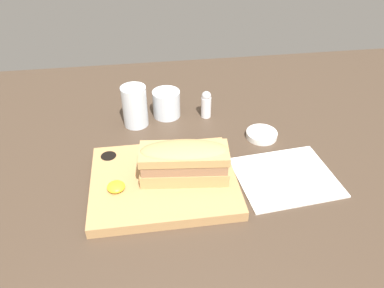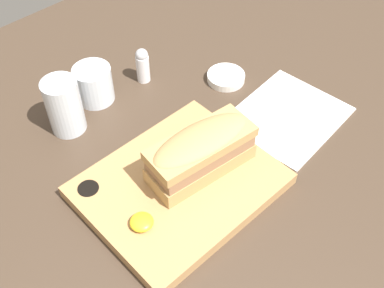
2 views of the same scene
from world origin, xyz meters
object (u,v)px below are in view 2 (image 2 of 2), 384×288
(water_glass, at_px, (65,109))
(napkin, at_px, (287,116))
(salt_shaker, at_px, (143,65))
(serving_board, at_px, (179,185))
(condiment_dish, at_px, (226,77))
(sandwich, at_px, (201,151))
(wine_glass, at_px, (94,85))

(water_glass, bearing_deg, napkin, -39.57)
(water_glass, xyz_separation_m, salt_shaker, (0.19, 0.01, -0.01))
(serving_board, xyz_separation_m, water_glass, (-0.05, 0.25, 0.04))
(serving_board, xyz_separation_m, condiment_dish, (0.26, 0.14, -0.00))
(sandwich, height_order, salt_shaker, sandwich)
(napkin, bearing_deg, sandwich, 177.59)
(condiment_dish, bearing_deg, serving_board, -151.44)
(water_glass, xyz_separation_m, wine_glass, (0.08, 0.03, -0.01))
(sandwich, xyz_separation_m, condiment_dish, (0.21, 0.15, -0.06))
(sandwich, distance_m, water_glass, 0.27)
(serving_board, bearing_deg, napkin, -3.19)
(serving_board, bearing_deg, condiment_dish, 28.56)
(serving_board, relative_size, sandwich, 1.63)
(sandwich, bearing_deg, serving_board, 172.97)
(serving_board, xyz_separation_m, sandwich, (0.04, -0.01, 0.06))
(napkin, height_order, condiment_dish, condiment_dish)
(napkin, xyz_separation_m, condiment_dish, (-0.01, 0.16, 0.01))
(serving_board, bearing_deg, sandwich, -7.03)
(sandwich, bearing_deg, salt_shaker, 70.59)
(serving_board, distance_m, salt_shaker, 0.29)
(napkin, relative_size, salt_shaker, 2.95)
(serving_board, relative_size, napkin, 1.36)
(serving_board, distance_m, wine_glass, 0.28)
(wine_glass, height_order, condiment_dish, wine_glass)
(salt_shaker, bearing_deg, sandwich, -109.41)
(salt_shaker, bearing_deg, napkin, -64.68)
(serving_board, relative_size, condiment_dish, 3.93)
(napkin, distance_m, salt_shaker, 0.30)
(wine_glass, relative_size, condiment_dish, 0.95)
(serving_board, height_order, wine_glass, wine_glass)
(napkin, bearing_deg, condiment_dish, 92.77)
(wine_glass, xyz_separation_m, salt_shaker, (0.10, -0.02, 0.00))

